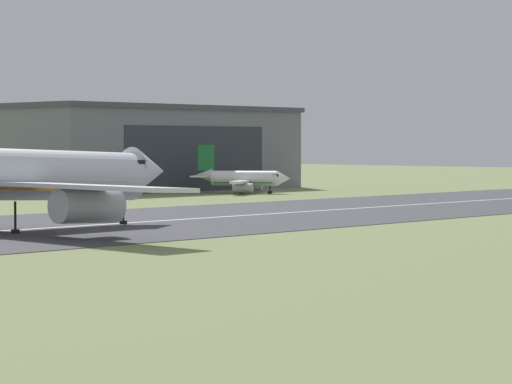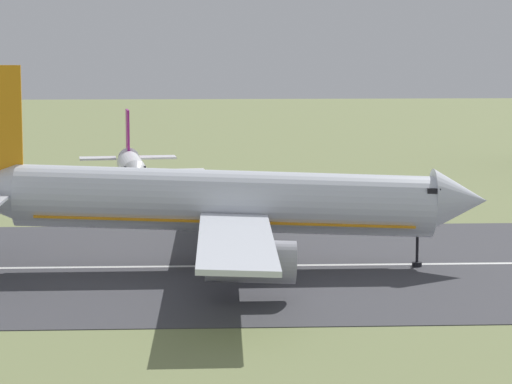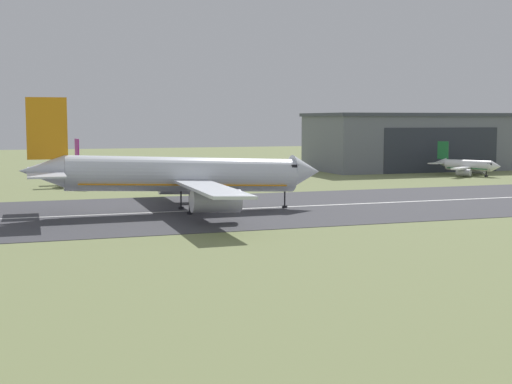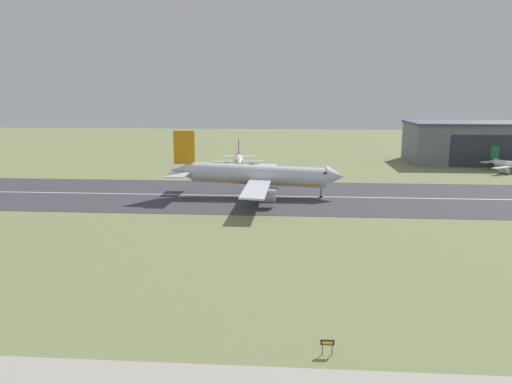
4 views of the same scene
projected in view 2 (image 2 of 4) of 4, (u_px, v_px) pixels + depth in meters
The scene contains 4 objects.
runway_strip at pixel (264, 266), 102.82m from camera, with size 363.18×42.52×0.06m, color #3D3D42.
runway_centreline at pixel (264, 266), 102.82m from camera, with size 326.86×0.70×0.01m, color silver.
airplane_landing at pixel (221, 203), 101.28m from camera, with size 45.88×51.77×17.07m.
airplane_parked_west at pixel (132, 168), 147.99m from camera, with size 17.95×17.65×9.78m.
Camera 2 is at (-5.56, 19.23, 20.16)m, focal length 85.00 mm.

